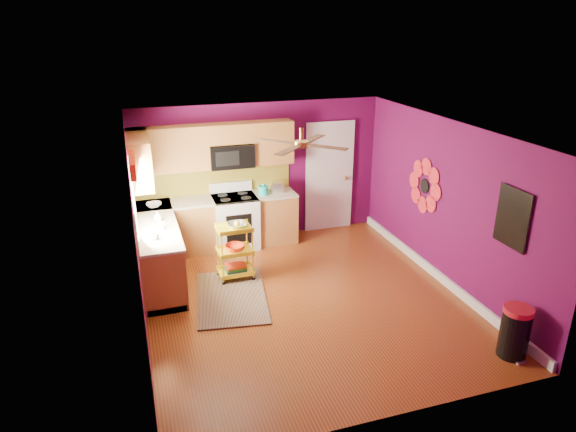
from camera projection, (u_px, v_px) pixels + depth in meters
name	position (u px, v px, depth m)	size (l,w,h in m)	color
ground	(304.00, 300.00, 7.52)	(5.00, 5.00, 0.00)	#672D10
room_envelope	(308.00, 194.00, 6.94)	(4.54, 5.04, 2.52)	#560942
lower_cabinets	(193.00, 237.00, 8.60)	(2.81, 2.31, 0.94)	#975C29
electric_range	(235.00, 221.00, 9.12)	(0.76, 0.66, 1.13)	white
upper_cabinetry	(191.00, 152.00, 8.45)	(2.80, 2.30, 1.26)	#975C29
left_window	(132.00, 180.00, 7.20)	(0.08, 1.35, 1.08)	white
panel_door	(329.00, 178.00, 9.73)	(0.95, 0.11, 2.15)	white
right_wall_art	(460.00, 199.00, 7.33)	(0.04, 2.74, 1.04)	black
ceiling_fan	(302.00, 143.00, 6.87)	(1.01, 1.01, 0.26)	#BF8C3F
shag_rug	(232.00, 297.00, 7.57)	(0.99, 1.62, 0.02)	black
rolling_cart	(235.00, 249.00, 7.97)	(0.55, 0.41, 0.97)	yellow
trash_can	(515.00, 332.00, 6.17)	(0.36, 0.39, 0.67)	black
teal_kettle	(263.00, 190.00, 9.04)	(0.18, 0.18, 0.21)	#16A7A6
toaster	(277.00, 187.00, 9.16)	(0.22, 0.15, 0.18)	beige
soap_bottle_a	(160.00, 224.00, 7.56)	(0.08, 0.08, 0.18)	#EA3F72
soap_bottle_b	(158.00, 216.00, 7.86)	(0.13, 0.13, 0.16)	white
counter_dish	(154.00, 205.00, 8.48)	(0.25, 0.25, 0.06)	white
counter_cup	(155.00, 236.00, 7.22)	(0.12, 0.12, 0.10)	white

